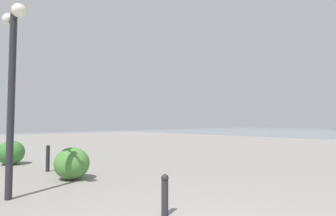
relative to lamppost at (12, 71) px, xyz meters
The scene contains 6 objects.
lamppost is the anchor object (origin of this frame).
bollard_near 4.10m from the lamppost, 151.25° to the right, with size 0.13×0.13×0.71m.
bollard_mid 3.93m from the lamppost, 34.00° to the right, with size 0.13×0.13×0.86m.
shrub_low 3.86m from the lamppost, 47.02° to the right, with size 0.79×0.71×0.67m.
shrub_round 5.78m from the lamppost, 14.98° to the right, with size 1.06×0.96×0.90m.
shrub_wide 3.05m from the lamppost, 61.71° to the right, with size 1.04×0.94×0.89m.
Camera 1 is at (-1.60, 2.39, 1.60)m, focal length 28.90 mm.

